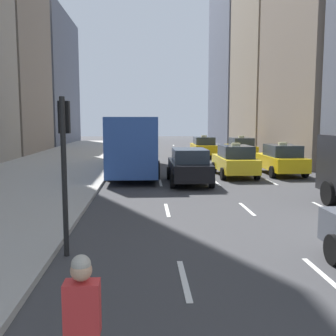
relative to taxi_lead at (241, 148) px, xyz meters
name	(u,v)px	position (x,y,z in m)	size (l,w,h in m)	color
sidewalk_left	(54,166)	(-13.80, -5.25, -0.81)	(8.00, 66.00, 0.15)	#ADAAA3
lane_markings	(207,174)	(-4.20, -9.25, -0.87)	(5.72, 56.00, 0.01)	white
taxi_lead	(241,148)	(0.00, 0.00, 0.00)	(2.02, 4.40, 1.87)	yellow
taxi_second	(235,161)	(-2.80, -10.15, 0.00)	(2.02, 4.40, 1.87)	yellow
taxi_third	(203,147)	(-2.80, 1.61, 0.00)	(2.02, 4.40, 1.87)	yellow
taxi_fourth	(281,159)	(0.00, -9.61, 0.00)	(2.02, 4.40, 1.87)	yellow
sedan_black_near	(189,166)	(-5.60, -12.53, 0.00)	(2.02, 4.49, 1.73)	black
city_bus	(134,142)	(-8.41, -7.79, 0.91)	(2.80, 11.61, 3.25)	#2D519E
skateboarder	(83,329)	(-8.38, -27.72, 0.08)	(0.36, 0.80, 1.75)	brown
traffic_light_pole	(64,150)	(-9.55, -22.63, 1.53)	(0.24, 0.42, 3.60)	black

